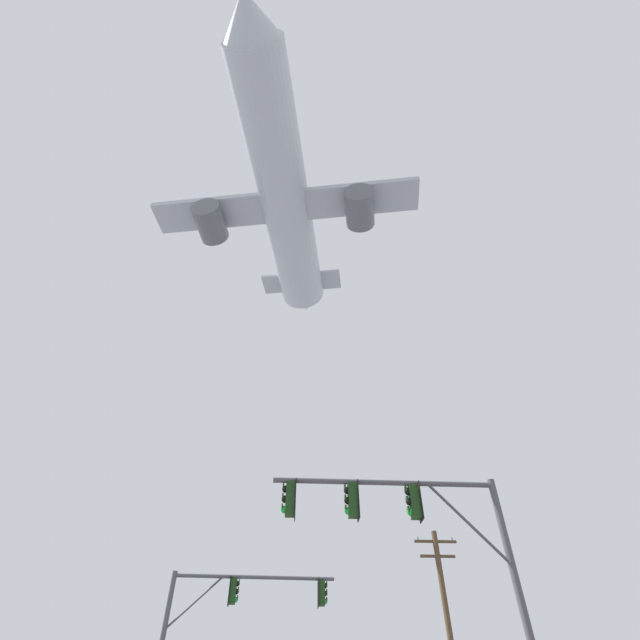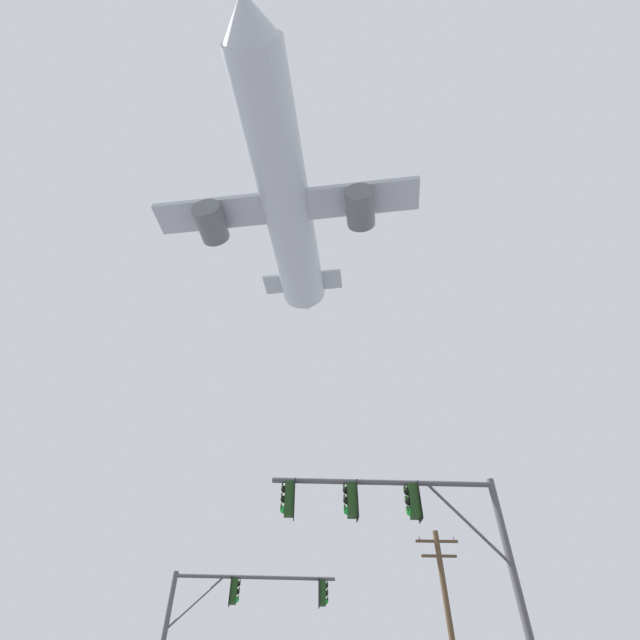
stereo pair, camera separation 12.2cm
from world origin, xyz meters
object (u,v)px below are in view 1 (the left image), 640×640
(airplane, at_px, (284,196))
(signal_pole_near, at_px, (413,530))
(signal_pole_far, at_px, (229,611))
(utility_pole, at_px, (448,622))

(airplane, bearing_deg, signal_pole_near, -61.99)
(signal_pole_near, height_order, airplane, airplane)
(signal_pole_far, xyz_separation_m, airplane, (0.50, 1.27, 30.69))
(airplane, bearing_deg, signal_pole_far, -111.68)
(signal_pole_near, relative_size, signal_pole_far, 0.97)
(signal_pole_far, height_order, utility_pole, utility_pole)
(signal_pole_near, height_order, signal_pole_far, signal_pole_near)
(signal_pole_far, height_order, airplane, airplane)
(utility_pole, xyz_separation_m, airplane, (-9.26, -2.49, 30.46))
(signal_pole_near, distance_m, utility_pole, 12.85)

